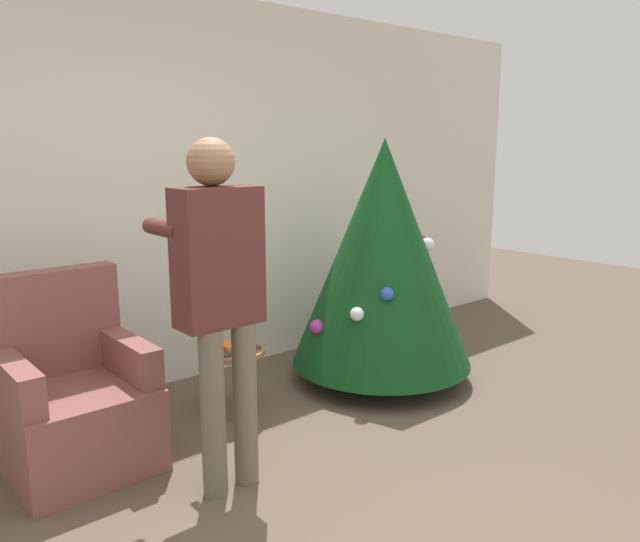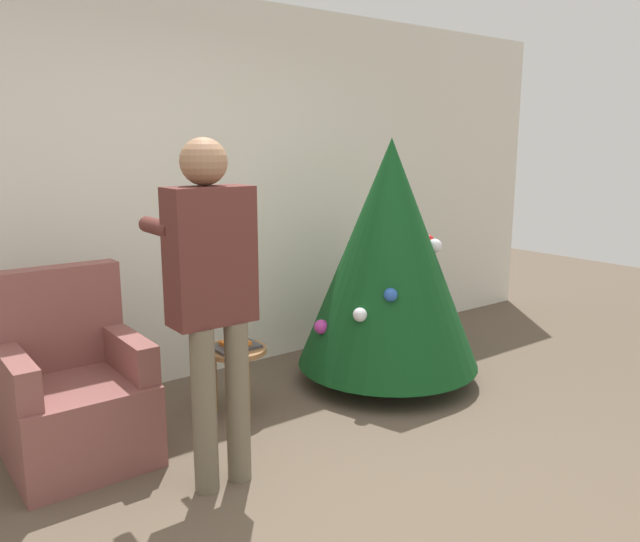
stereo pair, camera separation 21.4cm
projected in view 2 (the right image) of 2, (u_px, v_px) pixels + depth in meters
ground_plane at (366, 530)px, 2.77m from camera, size 14.00×14.00×0.00m
wall_back at (153, 194)px, 4.25m from camera, size 8.00×0.06×2.70m
christmas_tree at (389, 254)px, 4.36m from camera, size 1.29×1.29×1.73m
armchair at (74, 396)px, 3.36m from camera, size 0.70×0.71×1.02m
person_standing at (212, 283)px, 2.99m from camera, size 0.43×0.57×1.72m
side_stool at (236, 358)px, 3.94m from camera, size 0.39×0.39×0.42m
laptop at (235, 346)px, 3.93m from camera, size 0.28×0.21×0.02m
book at (235, 343)px, 3.92m from camera, size 0.16×0.14×0.02m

